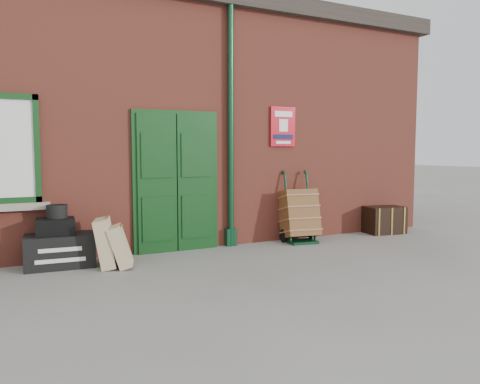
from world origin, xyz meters
TOP-DOWN VIEW (x-y plane):
  - ground at (0.00, 0.00)m, footprint 80.00×80.00m
  - station_building at (-0.00, 3.49)m, footprint 10.30×4.30m
  - houdini_trunk at (-2.11, 1.18)m, footprint 0.95×0.57m
  - strongbox at (-2.16, 1.18)m, footprint 0.53×0.40m
  - hatbox at (-2.13, 1.21)m, footprint 0.30×0.30m
  - suitcase_back at (-1.54, 0.86)m, footprint 0.42×0.55m
  - suitcase_front at (-1.36, 0.76)m, footprint 0.44×0.51m
  - porter_trolley at (1.90, 1.23)m, footprint 0.69×0.73m
  - dark_trunk at (3.89, 1.20)m, footprint 0.79×0.58m

SIDE VIEW (x-z plane):
  - ground at x=0.00m, z-range 0.00..0.00m
  - houdini_trunk at x=-2.11m, z-range 0.00..0.46m
  - dark_trunk at x=3.89m, z-range 0.00..0.53m
  - suitcase_front at x=-1.36m, z-range 0.00..0.60m
  - suitcase_back at x=-1.54m, z-range 0.00..0.70m
  - porter_trolley at x=1.90m, z-range -0.14..1.10m
  - strongbox at x=-2.16m, z-range 0.46..0.69m
  - hatbox at x=-2.13m, z-range 0.69..0.87m
  - station_building at x=0.00m, z-range -0.02..4.34m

